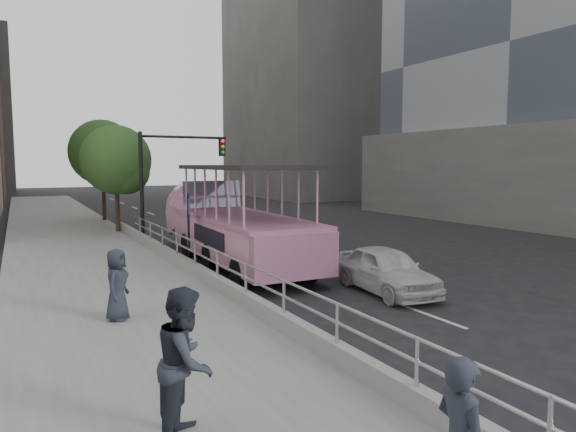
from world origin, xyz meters
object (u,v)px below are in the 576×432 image
pedestrian_far (117,284)px  street_tree_near (118,163)px  traffic_signal (167,169)px  parking_sign (189,222)px  duck_boat (230,226)px  street_tree_far (104,155)px  car (386,270)px  pedestrian_mid (186,362)px

pedestrian_far → street_tree_near: street_tree_near is taller
pedestrian_far → traffic_signal: 13.13m
parking_sign → street_tree_near: 9.73m
duck_boat → street_tree_near: street_tree_near is taller
duck_boat → street_tree_far: bearing=98.9°
pedestrian_far → street_tree_far: street_tree_far is taller
duck_boat → traffic_signal: 5.91m
traffic_signal → street_tree_near: 3.80m
duck_boat → parking_sign: bearing=-161.6°
car → street_tree_far: street_tree_far is taller
duck_boat → pedestrian_far: 8.55m
car → street_tree_near: (-4.80, 15.49, 3.15)m
street_tree_near → car: bearing=-72.8°
parking_sign → street_tree_far: bearing=92.0°
car → pedestrian_mid: (-7.63, -5.55, 0.58)m
traffic_signal → street_tree_near: (-1.60, 3.43, 0.32)m
car → pedestrian_far: bearing=-173.1°
car → parking_sign: size_ratio=1.47×
duck_boat → car: duck_boat is taller
parking_sign → street_tree_near: size_ratio=0.47×
pedestrian_far → street_tree_near: 16.05m
parking_sign → street_tree_near: bearing=94.5°
street_tree_near → street_tree_far: 6.02m
car → parking_sign: bearing=130.3°
traffic_signal → car: bearing=-75.1°
parking_sign → traffic_signal: size_ratio=0.52×
pedestrian_mid → parking_sign: bearing=11.8°
car → parking_sign: (-4.06, 6.02, 1.02)m
duck_boat → street_tree_near: size_ratio=1.97×
pedestrian_far → car: bearing=-59.4°
pedestrian_mid → car: bearing=-25.0°
duck_boat → car: size_ratio=2.85×
pedestrian_mid → pedestrian_far: bearing=28.2°
street_tree_near → street_tree_far: size_ratio=0.89×
traffic_signal → parking_sign: bearing=-98.1°
pedestrian_mid → pedestrian_far: 5.46m
traffic_signal → street_tree_far: street_tree_far is taller
pedestrian_mid → parking_sign: size_ratio=0.71×
pedestrian_mid → street_tree_near: bearing=21.3°
car → pedestrian_far: 7.57m
pedestrian_mid → parking_sign: parking_sign is taller
duck_boat → parking_sign: (-1.80, -0.60, 0.32)m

